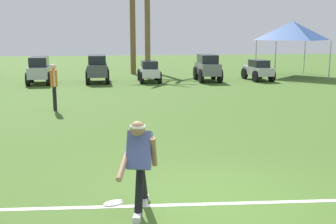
# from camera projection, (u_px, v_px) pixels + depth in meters

# --- Properties ---
(ground_plane) EXTENTS (80.00, 80.00, 0.00)m
(ground_plane) POSITION_uv_depth(u_px,v_px,m) (214.00, 204.00, 6.50)
(ground_plane) COLOR #406224
(field_line_paint) EXTENTS (20.68, 1.39, 0.01)m
(field_line_paint) POSITION_uv_depth(u_px,v_px,m) (214.00, 204.00, 6.51)
(field_line_paint) COLOR white
(field_line_paint) RESTS_ON ground_plane
(frisbee_thrower) EXTENTS (0.63, 1.05, 1.42)m
(frisbee_thrower) POSITION_uv_depth(u_px,v_px,m) (139.00, 162.00, 6.01)
(frisbee_thrower) COLOR black
(frisbee_thrower) RESTS_ON ground_plane
(frisbee_in_flight) EXTENTS (0.36, 0.36, 0.07)m
(frisbee_in_flight) POSITION_uv_depth(u_px,v_px,m) (114.00, 203.00, 5.34)
(frisbee_in_flight) COLOR white
(teammate_near_sideline) EXTENTS (0.27, 0.50, 1.56)m
(teammate_near_sideline) POSITION_uv_depth(u_px,v_px,m) (54.00, 83.00, 13.96)
(teammate_near_sideline) COLOR black
(teammate_near_sideline) RESTS_ON ground_plane
(parked_car_slot_a) EXTENTS (1.31, 2.46, 1.34)m
(parked_car_slot_a) POSITION_uv_depth(u_px,v_px,m) (39.00, 69.00, 21.17)
(parked_car_slot_a) COLOR #B7BABF
(parked_car_slot_a) RESTS_ON ground_plane
(parked_car_slot_b) EXTENTS (1.23, 2.38, 1.40)m
(parked_car_slot_b) POSITION_uv_depth(u_px,v_px,m) (97.00, 68.00, 21.64)
(parked_car_slot_b) COLOR #474C51
(parked_car_slot_b) RESTS_ON ground_plane
(parked_car_slot_c) EXTENTS (1.11, 2.21, 1.10)m
(parked_car_slot_c) POSITION_uv_depth(u_px,v_px,m) (149.00, 71.00, 21.93)
(parked_car_slot_c) COLOR silver
(parked_car_slot_c) RESTS_ON ground_plane
(parked_car_slot_d) EXTENTS (1.20, 2.37, 1.40)m
(parked_car_slot_d) POSITION_uv_depth(u_px,v_px,m) (208.00, 67.00, 22.25)
(parked_car_slot_d) COLOR slate
(parked_car_slot_d) RESTS_ON ground_plane
(parked_car_slot_e) EXTENTS (1.25, 2.26, 1.10)m
(parked_car_slot_e) POSITION_uv_depth(u_px,v_px,m) (258.00, 70.00, 22.63)
(parked_car_slot_e) COLOR #B7BABF
(parked_car_slot_e) RESTS_ON ground_plane
(palm_tree_far_left) EXTENTS (3.50, 3.12, 5.99)m
(palm_tree_far_left) POSITION_uv_depth(u_px,v_px,m) (133.00, 14.00, 25.38)
(palm_tree_far_left) COLOR brown
(palm_tree_far_left) RESTS_ON ground_plane
(palm_tree_left_of_centre) EXTENTS (3.65, 3.06, 6.16)m
(palm_tree_left_of_centre) POSITION_uv_depth(u_px,v_px,m) (148.00, 14.00, 27.20)
(palm_tree_left_of_centre) COLOR brown
(palm_tree_left_of_centre) RESTS_ON ground_plane
(event_tent) EXTENTS (3.33, 3.33, 3.18)m
(event_tent) POSITION_uv_depth(u_px,v_px,m) (292.00, 31.00, 24.43)
(event_tent) COLOR #B2B5BA
(event_tent) RESTS_ON ground_plane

